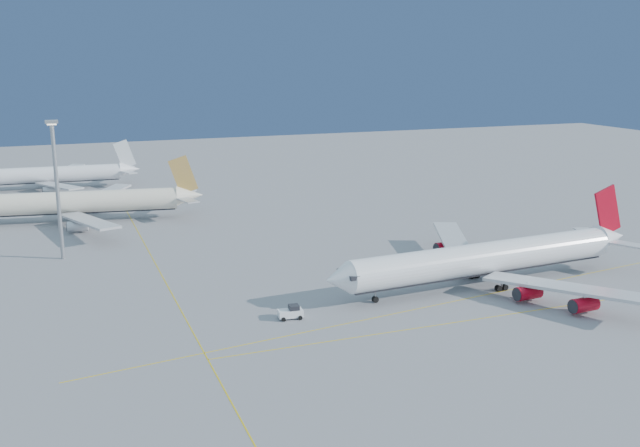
{
  "coord_description": "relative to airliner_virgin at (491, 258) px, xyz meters",
  "views": [
    {
      "loc": [
        -58.07,
        -104.83,
        41.01
      ],
      "look_at": [
        -6.98,
        29.03,
        7.0
      ],
      "focal_mm": 40.0,
      "sensor_mm": 36.0,
      "label": 1
    }
  ],
  "objects": [
    {
      "name": "ground",
      "position": [
        -15.5,
        -0.63,
        -4.94
      ],
      "size": [
        500.0,
        500.0,
        0.0
      ],
      "primitive_type": "plane",
      "color": "slate",
      "rests_on": "ground"
    },
    {
      "name": "taxiway_lines",
      "position": [
        -30.22,
        5.71,
        -4.93
      ],
      "size": [
        118.86,
        140.0,
        0.02
      ],
      "color": "gold",
      "rests_on": "ground"
    },
    {
      "name": "airliner_virgin",
      "position": [
        0.0,
        0.0,
        0.0
      ],
      "size": [
        66.4,
        59.5,
        16.37
      ],
      "rotation": [
        0.0,
        0.0,
        0.07
      ],
      "color": "white",
      "rests_on": "ground"
    },
    {
      "name": "airliner_etihad",
      "position": [
        -67.48,
        79.64,
        -0.04
      ],
      "size": [
        61.57,
        56.35,
        16.09
      ],
      "rotation": [
        0.0,
        0.0,
        -0.15
      ],
      "color": "beige",
      "rests_on": "ground"
    },
    {
      "name": "airliner_third",
      "position": [
        -73.93,
        130.15,
        -0.48
      ],
      "size": [
        54.88,
        50.54,
        14.72
      ],
      "rotation": [
        0.0,
        0.0,
        -0.06
      ],
      "color": "white",
      "rests_on": "ground"
    },
    {
      "name": "pushback_tug",
      "position": [
        -39.69,
        -3.72,
        -3.92
      ],
      "size": [
        4.05,
        2.67,
        2.2
      ],
      "rotation": [
        0.0,
        0.0,
        -0.08
      ],
      "color": "white",
      "rests_on": "ground"
    },
    {
      "name": "light_mast",
      "position": [
        -72.76,
        45.51,
        11.83
      ],
      "size": [
        2.45,
        2.45,
        28.4
      ],
      "color": "gray",
      "rests_on": "ground"
    }
  ]
}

